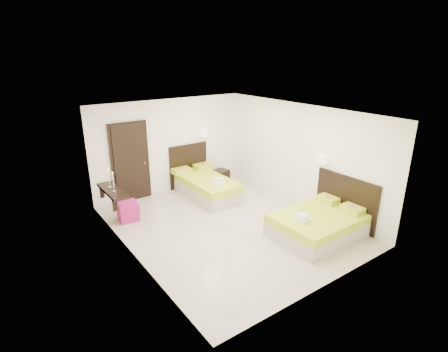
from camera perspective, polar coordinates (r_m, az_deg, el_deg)
floor at (r=8.15m, az=0.66°, el=-8.03°), size 5.50×5.50×0.00m
bed_single at (r=9.68m, az=-3.09°, el=-1.42°), size 1.22×2.04×1.68m
bed_double at (r=7.94m, az=15.39°, el=-7.31°), size 1.88×1.60×1.55m
nightstand at (r=10.69m, az=-0.51°, el=-0.02°), size 0.52×0.48×0.38m
ottoman at (r=8.61m, az=-15.37°, el=-5.56°), size 0.49×0.49×0.44m
door at (r=9.46m, az=-15.02°, el=2.15°), size 1.02×0.15×2.14m
console_shelf at (r=8.29m, az=-17.82°, el=-2.34°), size 0.35×1.20×0.78m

